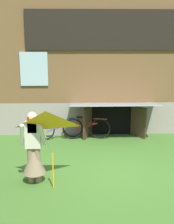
{
  "coord_description": "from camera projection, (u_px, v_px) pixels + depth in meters",
  "views": [
    {
      "loc": [
        -0.9,
        -6.89,
        3.17
      ],
      "look_at": [
        -0.64,
        0.98,
        1.28
      ],
      "focal_mm": 47.8,
      "sensor_mm": 36.0,
      "label": 1
    }
  ],
  "objects": [
    {
      "name": "log_house",
      "position": [
        99.0,
        58.0,
        12.18
      ],
      "size": [
        7.29,
        6.02,
        4.96
      ],
      "color": "gray",
      "rests_on": "ground_plane"
    },
    {
      "name": "bicycle_blue",
      "position": [
        58.0,
        129.0,
        9.73
      ],
      "size": [
        1.61,
        0.2,
        0.74
      ],
      "rotation": [
        0.0,
        0.0,
        0.1
      ],
      "color": "black",
      "rests_on": "ground_plane"
    },
    {
      "name": "ground_plane",
      "position": [
        114.0,
        171.0,
        7.46
      ],
      "size": [
        60.0,
        60.0,
        0.0
      ],
      "primitive_type": "plane",
      "color": "#386023"
    },
    {
      "name": "kite",
      "position": [
        46.0,
        134.0,
        5.96
      ],
      "size": [
        1.07,
        1.17,
        1.66
      ],
      "color": "orange",
      "rests_on": "ground_plane"
    },
    {
      "name": "bicycle_red",
      "position": [
        86.0,
        128.0,
        9.9
      ],
      "size": [
        1.59,
        0.33,
        0.73
      ],
      "rotation": [
        0.0,
        0.0,
        -0.18
      ],
      "color": "black",
      "rests_on": "ground_plane"
    },
    {
      "name": "person",
      "position": [
        34.0,
        153.0,
        6.7
      ],
      "size": [
        0.61,
        0.53,
        1.66
      ],
      "rotation": [
        0.0,
        0.0,
        0.35
      ],
      "color": "#7F6B51",
      "rests_on": "ground_plane"
    }
  ]
}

